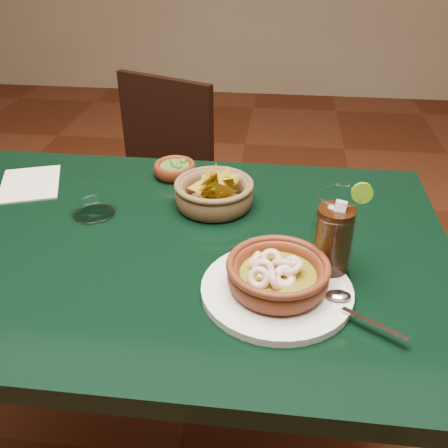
# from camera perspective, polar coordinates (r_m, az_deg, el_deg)

# --- Properties ---
(dining_table) EXTENTS (1.20, 0.80, 0.75)m
(dining_table) POSITION_cam_1_polar(r_m,az_deg,el_deg) (1.10, -7.15, -6.03)
(dining_table) COLOR black
(dining_table) RESTS_ON ground
(dining_chair) EXTENTS (0.52, 0.52, 0.86)m
(dining_chair) POSITION_cam_1_polar(r_m,az_deg,el_deg) (1.82, -8.35, 3.51)
(dining_chair) COLOR black
(dining_chair) RESTS_ON ground
(shrimp_plate) EXTENTS (0.34, 0.27, 0.08)m
(shrimp_plate) POSITION_cam_1_polar(r_m,az_deg,el_deg) (0.88, 6.14, -6.21)
(shrimp_plate) COLOR silver
(shrimp_plate) RESTS_ON dining_table
(chip_basket) EXTENTS (0.21, 0.21, 0.13)m
(chip_basket) POSITION_cam_1_polar(r_m,az_deg,el_deg) (1.14, -1.13, 3.55)
(chip_basket) COLOR brown
(chip_basket) RESTS_ON dining_table
(guacamole_ramekin) EXTENTS (0.13, 0.13, 0.04)m
(guacamole_ramekin) POSITION_cam_1_polar(r_m,az_deg,el_deg) (1.29, -5.62, 6.30)
(guacamole_ramekin) COLOR #521E0D
(guacamole_ramekin) RESTS_ON dining_table
(cola_drink) EXTENTS (0.17, 0.17, 0.19)m
(cola_drink) POSITION_cam_1_polar(r_m,az_deg,el_deg) (0.92, 12.41, -1.41)
(cola_drink) COLOR white
(cola_drink) RESTS_ON dining_table
(glass_ashtray) EXTENTS (0.12, 0.12, 0.03)m
(glass_ashtray) POSITION_cam_1_polar(r_m,az_deg,el_deg) (1.16, -14.74, 1.62)
(glass_ashtray) COLOR white
(glass_ashtray) RESTS_ON dining_table
(paper_menu) EXTENTS (0.19, 0.22, 0.00)m
(paper_menu) POSITION_cam_1_polar(r_m,az_deg,el_deg) (1.35, -21.28, 4.34)
(paper_menu) COLOR beige
(paper_menu) RESTS_ON dining_table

